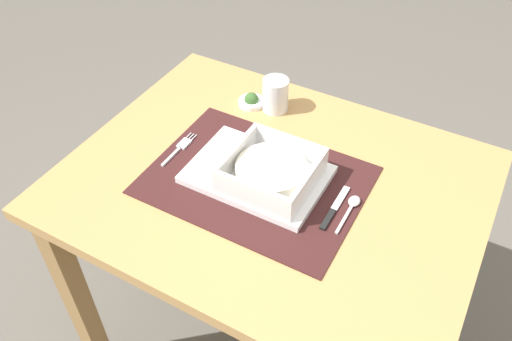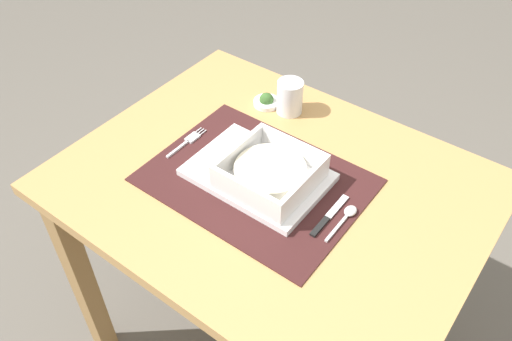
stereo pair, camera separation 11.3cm
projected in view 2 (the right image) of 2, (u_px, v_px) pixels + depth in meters
The scene contains 9 objects.
dining_table at pixel (272, 214), 1.22m from camera, with size 0.90×0.70×0.71m.
placemat at pixel (256, 180), 1.15m from camera, with size 0.46×0.34×0.00m, color #381919.
serving_plate at pixel (258, 174), 1.15m from camera, with size 0.29×0.20×0.02m, color white.
porridge_bowl at pixel (270, 173), 1.10m from camera, with size 0.18×0.18×0.06m.
fork at pixel (189, 140), 1.24m from camera, with size 0.02×0.13×0.00m.
spoon at pixel (348, 215), 1.07m from camera, with size 0.02×0.11×0.01m.
butter_knife at pixel (327, 218), 1.06m from camera, with size 0.01×0.13×0.01m.
drinking_glass at pixel (290, 98), 1.30m from camera, with size 0.07×0.07×0.09m.
condiment_saucer at pixel (266, 101), 1.34m from camera, with size 0.07×0.07×0.04m.
Camera 2 is at (0.46, -0.67, 1.52)m, focal length 36.89 mm.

